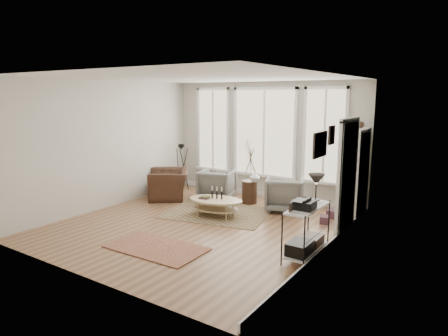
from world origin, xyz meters
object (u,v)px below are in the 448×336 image
Objects in this scene: low_shelf at (307,226)px; accent_chair at (169,184)px; bookcase at (356,174)px; armchair_left at (217,185)px; armchair_right at (285,194)px; coffee_table at (215,203)px; side_table at (250,173)px.

accent_chair is at bearing 159.56° from low_shelf.
armchair_left is (-3.28, -0.37, -0.58)m from bookcase.
armchair_right is (-1.46, -0.32, -0.57)m from bookcase.
armchair_right is at bearing -167.82° from bookcase.
low_shelf is at bearing 101.59° from armchair_right.
armchair_left reaches higher than coffee_table.
armchair_right is at bearing 122.58° from low_shelf.
armchair_left is 0.76× the size of accent_chair.
side_table reaches higher than armchair_left.
low_shelf is at bearing 130.00° from armchair_left.
low_shelf is (-0.06, -2.52, -0.44)m from bookcase.
armchair_left reaches higher than accent_chair.
bookcase reaches higher than side_table.
side_table reaches higher than armchair_right.
bookcase is 1.58× the size of low_shelf.
low_shelf is 3.34m from side_table.
coffee_table is 1.41m from side_table.
armchair_left is at bearing -173.53° from bookcase.
armchair_right is 0.55× the size of side_table.
bookcase reaches higher than armchair_right.
coffee_table is 1.96m from accent_chair.
side_table reaches higher than coffee_table.
armchair_left is at bearing 123.18° from coffee_table.
coffee_table is 0.84× the size of side_table.
accent_chair is at bearing -159.80° from side_table.
bookcase reaches higher than low_shelf.
bookcase is at bearing 63.02° from accent_chair.
armchair_left is at bearing -19.23° from armchair_right.
coffee_table is 1.18× the size of accent_chair.
low_shelf is 2.62m from armchair_right.
armchair_left is at bearing -167.81° from side_table.
side_table is (0.83, 0.18, 0.36)m from armchair_left.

